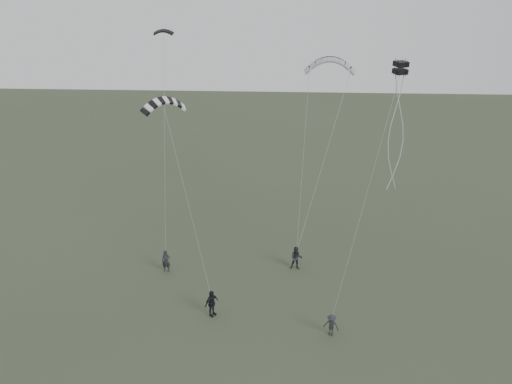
# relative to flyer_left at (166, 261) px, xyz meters

# --- Properties ---
(ground) EXTENTS (140.00, 140.00, 0.00)m
(ground) POSITION_rel_flyer_left_xyz_m (6.16, -5.25, -0.91)
(ground) COLOR #37442C
(ground) RESTS_ON ground
(flyer_left) EXTENTS (0.69, 0.47, 1.82)m
(flyer_left) POSITION_rel_flyer_left_xyz_m (0.00, 0.00, 0.00)
(flyer_left) COLOR #222228
(flyer_left) RESTS_ON ground
(flyer_right) EXTENTS (0.95, 0.75, 1.93)m
(flyer_right) POSITION_rel_flyer_left_xyz_m (10.10, 0.91, 0.05)
(flyer_right) COLOR #27272C
(flyer_right) RESTS_ON ground
(flyer_center) EXTENTS (1.09, 1.18, 1.95)m
(flyer_center) POSITION_rel_flyer_left_xyz_m (4.28, -5.25, 0.06)
(flyer_center) COLOR black
(flyer_center) RESTS_ON ground
(flyer_far) EXTENTS (1.14, 0.89, 1.55)m
(flyer_far) POSITION_rel_flyer_left_xyz_m (12.18, -6.85, -0.13)
(flyer_far) COLOR #27272C
(flyer_far) RESTS_ON ground
(kite_dark_small) EXTENTS (1.44, 0.59, 0.59)m
(kite_dark_small) POSITION_rel_flyer_left_xyz_m (-0.01, 4.62, 16.62)
(kite_dark_small) COLOR black
(kite_dark_small) RESTS_ON flyer_left
(kite_pale_large) EXTENTS (4.23, 1.60, 1.86)m
(kite_pale_large) POSITION_rel_flyer_left_xyz_m (12.55, 8.84, 14.03)
(kite_pale_large) COLOR #A0A3A5
(kite_pale_large) RESTS_ON flyer_right
(kite_striped) EXTENTS (2.95, 2.48, 1.31)m
(kite_striped) POSITION_rel_flyer_left_xyz_m (1.25, -1.99, 13.09)
(kite_striped) COLOR black
(kite_striped) RESTS_ON flyer_center
(kite_box) EXTENTS (0.93, 0.94, 0.77)m
(kite_box) POSITION_rel_flyer_left_xyz_m (15.69, -2.42, 15.34)
(kite_box) COLOR black
(kite_box) RESTS_ON flyer_far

